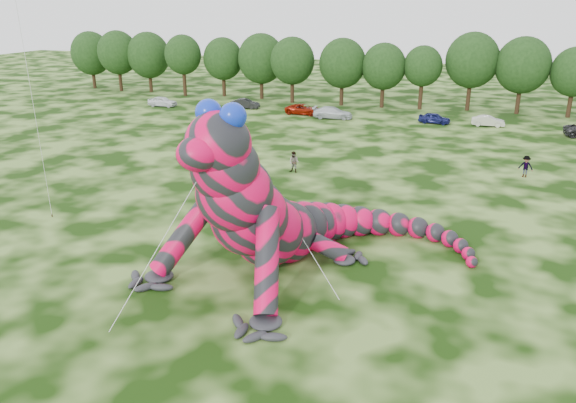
# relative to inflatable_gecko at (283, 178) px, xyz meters

# --- Properties ---
(ground) EXTENTS (240.00, 240.00, 0.00)m
(ground) POSITION_rel_inflatable_gecko_xyz_m (0.95, -5.67, -5.01)
(ground) COLOR #16330A
(ground) RESTS_ON ground
(inflatable_gecko) EXTENTS (22.40, 24.39, 10.03)m
(inflatable_gecko) POSITION_rel_inflatable_gecko_xyz_m (0.00, 0.00, 0.00)
(inflatable_gecko) COLOR #DE0445
(inflatable_gecko) RESTS_ON ground
(tree_0) EXTENTS (6.91, 6.22, 9.51)m
(tree_0) POSITION_rel_inflatable_gecko_xyz_m (-53.61, 53.56, -0.26)
(tree_0) COLOR black
(tree_0) RESTS_ON ground
(tree_1) EXTENTS (6.74, 6.07, 9.81)m
(tree_1) POSITION_rel_inflatable_gecko_xyz_m (-47.41, 52.38, -0.11)
(tree_1) COLOR black
(tree_1) RESTS_ON ground
(tree_2) EXTENTS (7.04, 6.34, 9.64)m
(tree_2) POSITION_rel_inflatable_gecko_xyz_m (-42.07, 53.09, -0.19)
(tree_2) COLOR black
(tree_2) RESTS_ON ground
(tree_3) EXTENTS (5.81, 5.23, 9.44)m
(tree_3) POSITION_rel_inflatable_gecko_xyz_m (-34.77, 51.39, -0.29)
(tree_3) COLOR black
(tree_3) RESTS_ON ground
(tree_4) EXTENTS (6.22, 5.60, 9.06)m
(tree_4) POSITION_rel_inflatable_gecko_xyz_m (-28.69, 53.04, -0.49)
(tree_4) COLOR black
(tree_4) RESTS_ON ground
(tree_5) EXTENTS (7.16, 6.44, 9.80)m
(tree_5) POSITION_rel_inflatable_gecko_xyz_m (-22.18, 52.76, -0.12)
(tree_5) COLOR black
(tree_5) RESTS_ON ground
(tree_6) EXTENTS (6.52, 5.86, 9.49)m
(tree_6) POSITION_rel_inflatable_gecko_xyz_m (-16.61, 51.01, -0.27)
(tree_6) COLOR black
(tree_6) RESTS_ON ground
(tree_7) EXTENTS (6.68, 6.01, 9.48)m
(tree_7) POSITION_rel_inflatable_gecko_xyz_m (-9.13, 51.13, -0.28)
(tree_7) COLOR black
(tree_7) RESTS_ON ground
(tree_8) EXTENTS (6.14, 5.53, 8.94)m
(tree_8) POSITION_rel_inflatable_gecko_xyz_m (-3.27, 51.31, -0.54)
(tree_8) COLOR black
(tree_8) RESTS_ON ground
(tree_9) EXTENTS (5.27, 4.74, 8.68)m
(tree_9) POSITION_rel_inflatable_gecko_xyz_m (2.01, 51.67, -0.67)
(tree_9) COLOR black
(tree_9) RESTS_ON ground
(tree_10) EXTENTS (7.09, 6.38, 10.50)m
(tree_10) POSITION_rel_inflatable_gecko_xyz_m (8.34, 52.90, 0.24)
(tree_10) COLOR black
(tree_10) RESTS_ON ground
(tree_11) EXTENTS (7.01, 6.31, 10.07)m
(tree_11) POSITION_rel_inflatable_gecko_xyz_m (14.73, 52.52, 0.02)
(tree_11) COLOR black
(tree_11) RESTS_ON ground
(tree_12) EXTENTS (5.99, 5.39, 8.97)m
(tree_12) POSITION_rel_inflatable_gecko_xyz_m (20.96, 52.07, -0.53)
(tree_12) COLOR black
(tree_12) RESTS_ON ground
(car_0) EXTENTS (4.24, 1.77, 1.44)m
(car_0) POSITION_rel_inflatable_gecko_xyz_m (-33.18, 41.83, -4.30)
(car_0) COLOR white
(car_0) RESTS_ON ground
(car_1) EXTENTS (4.09, 1.57, 1.33)m
(car_1) POSITION_rel_inflatable_gecko_xyz_m (-21.33, 44.28, -4.35)
(car_1) COLOR black
(car_1) RESTS_ON ground
(car_2) EXTENTS (4.97, 2.48, 1.35)m
(car_2) POSITION_rel_inflatable_gecko_xyz_m (-12.23, 42.71, -4.34)
(car_2) COLOR maroon
(car_2) RESTS_ON ground
(car_3) EXTENTS (5.25, 2.54, 1.47)m
(car_3) POSITION_rel_inflatable_gecko_xyz_m (-7.86, 41.38, -4.28)
(car_3) COLOR silver
(car_3) RESTS_ON ground
(car_4) EXTENTS (4.00, 1.93, 1.31)m
(car_4) POSITION_rel_inflatable_gecko_xyz_m (4.84, 42.47, -4.36)
(car_4) COLOR #141953
(car_4) RESTS_ON ground
(car_5) EXTENTS (3.89, 1.46, 1.27)m
(car_5) POSITION_rel_inflatable_gecko_xyz_m (11.14, 42.90, -4.38)
(car_5) COLOR beige
(car_5) RESTS_ON ground
(spectator_0) EXTENTS (0.58, 0.76, 1.85)m
(spectator_0) POSITION_rel_inflatable_gecko_xyz_m (-9.79, 15.09, -4.09)
(spectator_0) COLOR gray
(spectator_0) RESTS_ON ground
(spectator_1) EXTENTS (1.05, 0.89, 1.90)m
(spectator_1) POSITION_rel_inflatable_gecko_xyz_m (-4.98, 16.89, -4.07)
(spectator_1) COLOR gray
(spectator_1) RESTS_ON ground
(spectator_2) EXTENTS (1.34, 0.95, 1.89)m
(spectator_2) POSITION_rel_inflatable_gecko_xyz_m (14.32, 22.10, -4.07)
(spectator_2) COLOR gray
(spectator_2) RESTS_ON ground
(spectator_4) EXTENTS (0.81, 1.00, 1.77)m
(spectator_4) POSITION_rel_inflatable_gecko_xyz_m (-17.45, 27.02, -4.13)
(spectator_4) COLOR gray
(spectator_4) RESTS_ON ground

